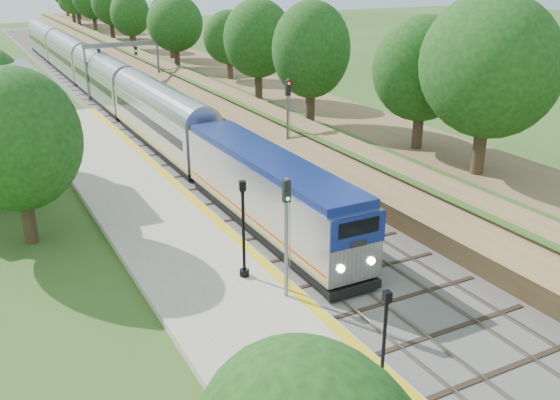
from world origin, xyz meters
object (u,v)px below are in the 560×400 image
signal_gantry (122,55)px  lamppost_far (244,235)px  signal_platform (286,225)px  signal_farside (288,115)px  train (105,83)px  lamppost_mid (383,351)px

signal_gantry → lamppost_far: bearing=-97.9°
signal_platform → lamppost_far: bearing=108.2°
lamppost_far → signal_gantry: bearing=82.1°
signal_farside → lamppost_far: bearing=-125.4°
signal_gantry → train: size_ratio=0.09×
train → lamppost_far: 43.60m
signal_gantry → lamppost_far: signal_gantry is taller
signal_gantry → lamppost_mid: size_ratio=2.07×
signal_gantry → train: 3.98m
train → lamppost_mid: 53.68m
signal_platform → train: bearing=86.4°
lamppost_mid → lamppost_far: size_ratio=0.85×
signal_gantry → signal_platform: bearing=-96.4°
train → signal_platform: 46.15m
train → signal_farside: 30.14m
train → lamppost_far: size_ratio=20.25×
lamppost_mid → train: bearing=86.5°
signal_platform → signal_farside: 18.94m
train → lamppost_mid: bearing=-93.5°
signal_platform → signal_farside: size_ratio=0.84×
signal_gantry → lamppost_mid: signal_gantry is taller
lamppost_mid → signal_platform: signal_platform is taller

